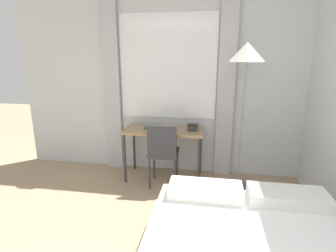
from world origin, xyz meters
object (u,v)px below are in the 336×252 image
desk (164,133)px  telephone (193,127)px  book (154,127)px  standing_lamp (246,60)px  desk_chair (163,150)px

desk → telephone: telephone is taller
desk → book: book is taller
book → standing_lamp: bearing=-6.2°
desk → desk_chair: desk_chair is taller
standing_lamp → telephone: bearing=171.9°
book → desk_chair: bearing=-57.3°
desk_chair → telephone: desk_chair is taller
desk_chair → book: bearing=120.6°
desk_chair → telephone: bearing=32.0°
desk_chair → telephone: 0.53m
book → desk: bearing=-13.7°
standing_lamp → desk: bearing=174.9°
desk_chair → book: 0.43m
desk → standing_lamp: standing_lamp is taller
standing_lamp → book: 1.53m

